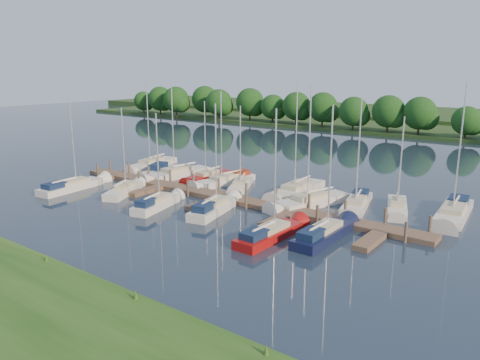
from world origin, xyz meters
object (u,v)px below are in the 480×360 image
Objects in this scene: dock at (220,199)px; motorboat at (158,171)px; sailboat_n_0 at (151,165)px; sailboat_s_2 at (157,205)px; sailboat_n_5 at (241,186)px.

dock is 14.27m from motorboat.
sailboat_s_2 is at bearing 129.62° from sailboat_n_0.
sailboat_n_0 is at bearing 158.05° from dock.
motorboat is 0.64× the size of sailboat_s_2.
sailboat_n_0 is at bearing -50.88° from motorboat.
dock is 4.41× the size of sailboat_n_5.
dock is 6.14m from sailboat_s_2.
sailboat_n_0 reaches higher than sailboat_n_5.
motorboat is at bearing -23.57° from sailboat_n_5.
sailboat_n_0 is 15.73m from sailboat_n_5.
sailboat_s_2 is (-1.81, -10.43, 0.07)m from sailboat_n_5.
sailboat_n_0 is at bearing -31.75° from sailboat_n_5.
sailboat_n_0 is 1.95× the size of motorboat.
dock is 18.18m from sailboat_n_0.
dock is 3.53× the size of sailboat_n_0.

